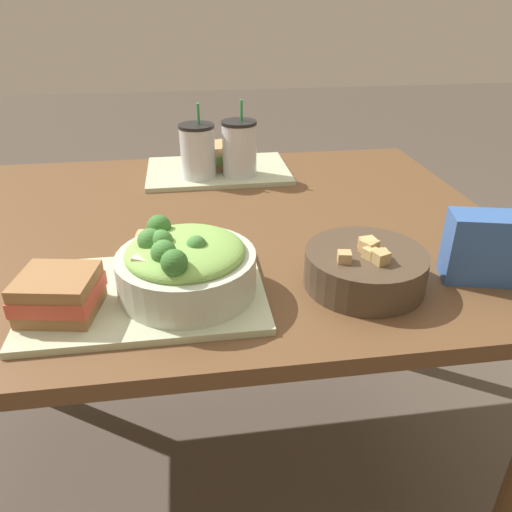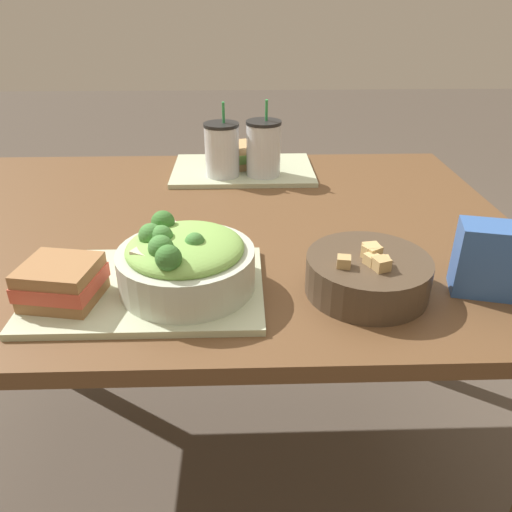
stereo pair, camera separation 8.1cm
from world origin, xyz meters
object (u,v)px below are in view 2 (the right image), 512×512
Objects in this scene: sandwich_far at (239,155)px; drink_cup_dark at (222,151)px; baguette_near at (175,243)px; soup_bowl at (368,273)px; chip_bag at (505,261)px; drink_cup_red at (264,150)px; sandwich_near at (61,282)px; salad_bowl at (182,260)px.

sandwich_far is 0.69× the size of drink_cup_dark.
baguette_near is at bearing -121.14° from sandwich_far.
soup_bowl is 0.62m from drink_cup_dark.
baguette_near is 0.70× the size of chip_bag.
soup_bowl is 0.67m from sandwich_far.
soup_bowl is at bearing -75.43° from drink_cup_red.
sandwich_far is at bearing 58.45° from drink_cup_dark.
baguette_near is 0.61× the size of drink_cup_dark.
drink_cup_red is at bearing 104.57° from soup_bowl.
sandwich_near is 0.67× the size of drink_cup_red.
soup_bowl reaches higher than sandwich_near.
sandwich_near is (-0.49, -0.03, 0.01)m from soup_bowl.
sandwich_far is (0.09, 0.63, -0.02)m from salad_bowl.
chip_bag is (0.52, -0.02, -0.00)m from salad_bowl.
drink_cup_dark is 0.75m from chip_bag.
salad_bowl is 1.70× the size of sandwich_near.
drink_cup_red reaches higher than salad_bowl.
soup_bowl is at bearing 13.25° from sandwich_near.
drink_cup_dark reaches higher than sandwich_far.
drink_cup_dark reaches higher than salad_bowl.
drink_cup_dark is (-0.04, -0.07, 0.03)m from sandwich_far.
salad_bowl is 0.64m from sandwich_far.
sandwich_far is at bearing 2.66° from baguette_near.
drink_cup_dark reaches higher than chip_bag.
soup_bowl is 0.34m from baguette_near.
drink_cup_red reaches higher than sandwich_near.
sandwich_far reaches higher than baguette_near.
soup_bowl is 0.59m from drink_cup_red.
salad_bowl is 1.09× the size of soup_bowl.
drink_cup_dark is 0.97× the size of drink_cup_red.
salad_bowl is 0.56m from drink_cup_dark.
salad_bowl reaches higher than chip_bag.
sandwich_far is at bearing 132.61° from drink_cup_red.
drink_cup_dark is at bearing 78.45° from sandwich_near.
drink_cup_dark is (0.05, 0.56, 0.02)m from salad_bowl.
soup_bowl is 1.55× the size of sandwich_near.
sandwich_near is 0.69m from drink_cup_red.
salad_bowl is 1.36× the size of chip_bag.
chip_bag is (0.55, -0.12, 0.02)m from baguette_near.
sandwich_far is at bearing 81.63° from salad_bowl.
drink_cup_red is at bearing 0.00° from drink_cup_dark.
drink_cup_dark is (-0.25, 0.57, 0.04)m from soup_bowl.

